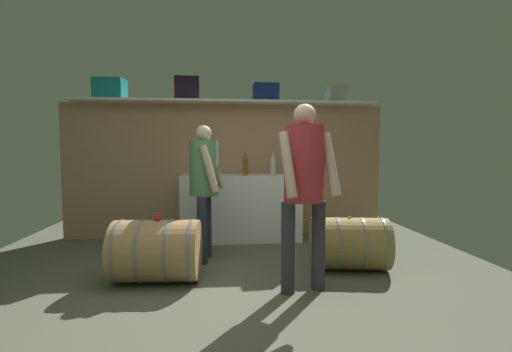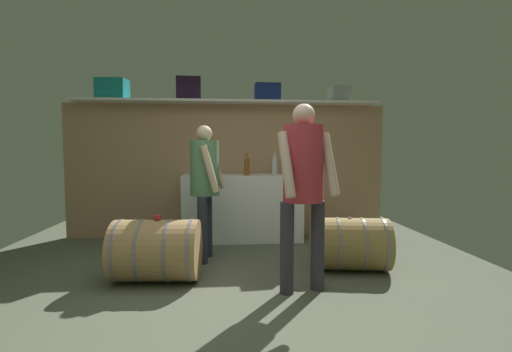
# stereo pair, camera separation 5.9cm
# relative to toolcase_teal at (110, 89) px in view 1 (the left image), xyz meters

# --- Properties ---
(ground_plane) EXTENTS (5.83, 8.29, 0.02)m
(ground_plane) POSITION_rel_toolcase_teal_xyz_m (1.59, -1.76, -2.11)
(ground_plane) COLOR #545847
(back_wall_panel) EXTENTS (4.63, 0.10, 1.93)m
(back_wall_panel) POSITION_rel_toolcase_teal_xyz_m (1.59, 0.15, -1.14)
(back_wall_panel) COLOR #A77E5D
(back_wall_panel) RESTS_ON ground
(high_shelf_board) EXTENTS (4.26, 0.40, 0.03)m
(high_shelf_board) POSITION_rel_toolcase_teal_xyz_m (1.59, 0.00, -0.15)
(high_shelf_board) COLOR silver
(high_shelf_board) RESTS_ON back_wall_panel
(toolcase_teal) EXTENTS (0.41, 0.32, 0.28)m
(toolcase_teal) POSITION_rel_toolcase_teal_xyz_m (0.00, 0.00, 0.00)
(toolcase_teal) COLOR #167E83
(toolcase_teal) RESTS_ON high_shelf_board
(toolcase_black) EXTENTS (0.35, 0.28, 0.32)m
(toolcase_black) POSITION_rel_toolcase_teal_xyz_m (1.04, 0.00, 0.02)
(toolcase_black) COLOR black
(toolcase_black) RESTS_ON high_shelf_board
(toolcase_navy) EXTENTS (0.36, 0.26, 0.25)m
(toolcase_navy) POSITION_rel_toolcase_teal_xyz_m (2.15, 0.00, -0.02)
(toolcase_navy) COLOR navy
(toolcase_navy) RESTS_ON high_shelf_board
(toolcase_grey) EXTENTS (0.30, 0.26, 0.23)m
(toolcase_grey) POSITION_rel_toolcase_teal_xyz_m (3.21, 0.00, -0.03)
(toolcase_grey) COLOR gray
(toolcase_grey) RESTS_ON high_shelf_board
(work_cabinet) EXTENTS (1.65, 0.52, 0.92)m
(work_cabinet) POSITION_rel_toolcase_teal_xyz_m (1.78, -0.17, -1.64)
(work_cabinet) COLOR white
(work_cabinet) RESTS_ON ground
(wine_bottle_clear) EXTENTS (0.08, 0.08, 0.30)m
(wine_bottle_clear) POSITION_rel_toolcase_teal_xyz_m (2.24, -0.15, -1.04)
(wine_bottle_clear) COLOR #B7C2B8
(wine_bottle_clear) RESTS_ON work_cabinet
(wine_bottle_amber) EXTENTS (0.08, 0.08, 0.30)m
(wine_bottle_amber) POSITION_rel_toolcase_teal_xyz_m (1.83, -0.32, -1.04)
(wine_bottle_amber) COLOR brown
(wine_bottle_amber) RESTS_ON work_cabinet
(wine_glass) EXTENTS (0.08, 0.08, 0.15)m
(wine_glass) POSITION_rel_toolcase_teal_xyz_m (1.84, -0.07, -1.07)
(wine_glass) COLOR white
(wine_glass) RESTS_ON work_cabinet
(wine_barrel_near) EXTENTS (0.85, 0.64, 0.60)m
(wine_barrel_near) POSITION_rel_toolcase_teal_xyz_m (0.88, -1.70, -1.80)
(wine_barrel_near) COLOR #A07A4C
(wine_barrel_near) RESTS_ON ground
(wine_barrel_far) EXTENTS (0.87, 0.66, 0.56)m
(wine_barrel_far) POSITION_rel_toolcase_teal_xyz_m (2.85, -1.54, -1.82)
(wine_barrel_far) COLOR olive
(wine_barrel_far) RESTS_ON ground
(tasting_cup) EXTENTS (0.06, 0.06, 0.04)m
(tasting_cup) POSITION_rel_toolcase_teal_xyz_m (0.89, -1.70, -1.48)
(tasting_cup) COLOR red
(tasting_cup) RESTS_ON wine_barrel_near
(winemaker_pouring) EXTENTS (0.42, 0.48, 1.54)m
(winemaker_pouring) POSITION_rel_toolcase_teal_xyz_m (1.32, -1.06, -1.15)
(winemaker_pouring) COLOR #282C39
(winemaker_pouring) RESTS_ON ground
(visitor_tasting) EXTENTS (0.54, 0.46, 1.66)m
(visitor_tasting) POSITION_rel_toolcase_teal_xyz_m (2.23, -2.09, -1.08)
(visitor_tasting) COLOR #322F3A
(visitor_tasting) RESTS_ON ground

